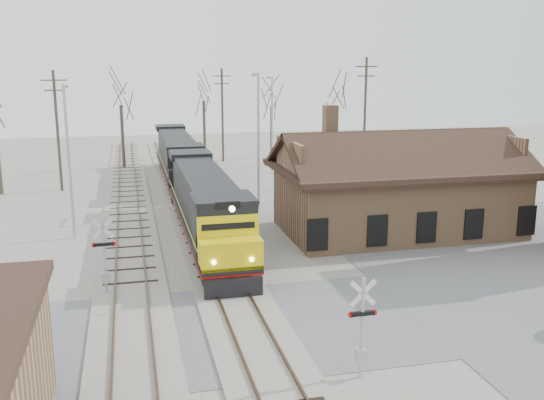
{
  "coord_description": "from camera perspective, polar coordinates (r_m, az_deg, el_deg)",
  "views": [
    {
      "loc": [
        -4.3,
        -22.31,
        10.38
      ],
      "look_at": [
        3.2,
        9.0,
        3.13
      ],
      "focal_mm": 40.0,
      "sensor_mm": 36.0,
      "label": 1
    }
  ],
  "objects": [
    {
      "name": "tree_e",
      "position": [
        65.85,
        5.9,
        9.51
      ],
      "size": [
        3.91,
        3.91,
        9.58
      ],
      "color": "#382D23",
      "rests_on": "ground"
    },
    {
      "name": "track_siding",
      "position": [
        38.71,
        -13.3,
        -3.12
      ],
      "size": [
        3.4,
        90.0,
        0.24
      ],
      "color": "#A39E93",
      "rests_on": "ground"
    },
    {
      "name": "streetlight_b",
      "position": [
        43.49,
        -1.32,
        6.16
      ],
      "size": [
        0.25,
        2.04,
        9.79
      ],
      "color": "#A5A8AD",
      "rests_on": "ground"
    },
    {
      "name": "road",
      "position": [
        24.97,
        -2.38,
        -11.85
      ],
      "size": [
        60.0,
        9.0,
        0.03
      ],
      "primitive_type": "cube",
      "color": "#5C5C61",
      "rests_on": "ground"
    },
    {
      "name": "ground",
      "position": [
        24.98,
        -2.38,
        -11.88
      ],
      "size": [
        140.0,
        140.0,
        0.0
      ],
      "primitive_type": "plane",
      "color": "#A39E93",
      "rests_on": "ground"
    },
    {
      "name": "locomotive_lead",
      "position": [
        35.58,
        -6.18,
        -0.61
      ],
      "size": [
        2.87,
        19.24,
        4.27
      ],
      "color": "black",
      "rests_on": "ground"
    },
    {
      "name": "locomotive_trailing",
      "position": [
        54.67,
        -8.84,
        3.97
      ],
      "size": [
        2.87,
        19.24,
        4.04
      ],
      "color": "black",
      "rests_on": "ground"
    },
    {
      "name": "crossbuck_far",
      "position": [
        28.65,
        -15.49,
        -5.29
      ],
      "size": [
        1.06,
        0.28,
        3.72
      ],
      "rotation": [
        0.0,
        0.0,
        3.18
      ],
      "color": "#A5A8AD",
      "rests_on": "ground"
    },
    {
      "name": "depot",
      "position": [
        38.81,
        11.66,
        0.56
      ],
      "size": [
        15.2,
        9.31,
        7.9
      ],
      "color": "#9B7350",
      "rests_on": "ground"
    },
    {
      "name": "tree_c",
      "position": [
        69.19,
        -6.47,
        10.12
      ],
      "size": [
        4.23,
        4.23,
        10.36
      ],
      "color": "#382D23",
      "rests_on": "ground"
    },
    {
      "name": "track_main",
      "position": [
        38.95,
        -6.66,
        -2.76
      ],
      "size": [
        3.4,
        90.0,
        0.24
      ],
      "color": "#A39E93",
      "rests_on": "ground"
    },
    {
      "name": "tree_b",
      "position": [
        62.92,
        -14.08,
        9.6
      ],
      "size": [
        4.24,
        4.24,
        10.4
      ],
      "color": "#382D23",
      "rests_on": "ground"
    },
    {
      "name": "tree_d",
      "position": [
        68.52,
        -0.04,
        9.58
      ],
      "size": [
        3.83,
        3.83,
        9.37
      ],
      "color": "#382D23",
      "rests_on": "ground"
    },
    {
      "name": "utility_pole_b",
      "position": [
        65.84,
        -4.69,
        8.12
      ],
      "size": [
        2.0,
        0.24,
        9.93
      ],
      "color": "#382D23",
      "rests_on": "ground"
    },
    {
      "name": "utility_pole_c",
      "position": [
        54.43,
        8.72,
        7.62
      ],
      "size": [
        2.0,
        0.24,
        10.96
      ],
      "color": "#382D23",
      "rests_on": "ground"
    },
    {
      "name": "crossbuck_near",
      "position": [
        20.83,
        8.46,
        -12.07
      ],
      "size": [
        1.02,
        0.27,
        3.57
      ],
      "rotation": [
        0.0,
        0.0,
        0.0
      ],
      "color": "#A5A8AD",
      "rests_on": "ground"
    },
    {
      "name": "streetlight_a",
      "position": [
        38.03,
        -18.59,
        4.13
      ],
      "size": [
        0.25,
        2.04,
        9.24
      ],
      "color": "#A5A8AD",
      "rests_on": "ground"
    },
    {
      "name": "utility_pole_a",
      "position": [
        53.01,
        -19.55,
        6.33
      ],
      "size": [
        2.0,
        0.24,
        9.9
      ],
      "color": "#382D23",
      "rests_on": "ground"
    },
    {
      "name": "streetlight_c",
      "position": [
        58.65,
        -0.02,
        7.58
      ],
      "size": [
        0.25,
        2.04,
        9.25
      ],
      "color": "#A5A8AD",
      "rests_on": "ground"
    }
  ]
}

